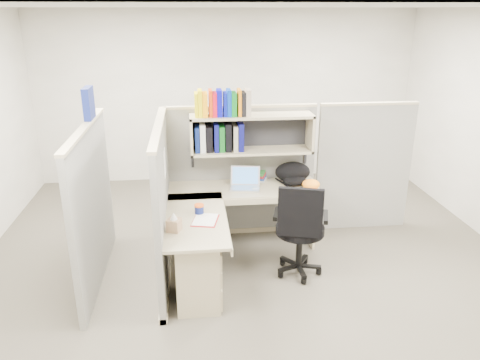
{
  "coord_description": "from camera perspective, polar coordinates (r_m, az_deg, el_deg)",
  "views": [
    {
      "loc": [
        -0.59,
        -4.45,
        2.68
      ],
      "look_at": [
        -0.08,
        0.25,
        0.95
      ],
      "focal_mm": 35.0,
      "sensor_mm": 36.0,
      "label": 1
    }
  ],
  "objects": [
    {
      "name": "task_chair",
      "position": [
        4.95,
        7.23,
        -7.72
      ],
      "size": [
        0.61,
        0.56,
        1.07
      ],
      "color": "black",
      "rests_on": "ground"
    },
    {
      "name": "snack_canister",
      "position": [
        4.75,
        -5.0,
        -3.52
      ],
      "size": [
        0.1,
        0.1,
        0.1
      ],
      "color": "#0E1852",
      "rests_on": "desk"
    },
    {
      "name": "book_stack",
      "position": [
        5.66,
        2.36,
        0.53
      ],
      "size": [
        0.22,
        0.25,
        0.1
      ],
      "primitive_type": null,
      "rotation": [
        0.0,
        0.0,
        -0.34
      ],
      "color": "gray",
      "rests_on": "desk"
    },
    {
      "name": "paper_cup",
      "position": [
        5.51,
        0.22,
        0.03
      ],
      "size": [
        0.1,
        0.1,
        0.11
      ],
      "primitive_type": "cylinder",
      "rotation": [
        0.0,
        0.0,
        0.33
      ],
      "color": "silver",
      "rests_on": "desk"
    },
    {
      "name": "backpack",
      "position": [
        5.55,
        6.56,
        0.79
      ],
      "size": [
        0.43,
        0.33,
        0.25
      ],
      "primitive_type": null,
      "rotation": [
        0.0,
        0.0,
        0.03
      ],
      "color": "black",
      "rests_on": "desk"
    },
    {
      "name": "loose_paper",
      "position": [
        4.63,
        -4.27,
        -4.82
      ],
      "size": [
        0.28,
        0.33,
        0.0
      ],
      "primitive_type": null,
      "rotation": [
        0.0,
        0.0,
        -0.22
      ],
      "color": "white",
      "rests_on": "desk"
    },
    {
      "name": "orange_cap",
      "position": [
        5.42,
        8.65,
        -0.54
      ],
      "size": [
        0.23,
        0.26,
        0.11
      ],
      "primitive_type": null,
      "rotation": [
        0.0,
        0.0,
        -0.11
      ],
      "color": "orange",
      "rests_on": "desk"
    },
    {
      "name": "laptop",
      "position": [
        5.35,
        0.59,
        0.16
      ],
      "size": [
        0.39,
        0.39,
        0.24
      ],
      "primitive_type": null,
      "rotation": [
        0.0,
        0.0,
        -0.17
      ],
      "color": "#B8B7BC",
      "rests_on": "desk"
    },
    {
      "name": "mouse",
      "position": [
        5.35,
        1.9,
        -1.02
      ],
      "size": [
        0.11,
        0.09,
        0.04
      ],
      "primitive_type": "ellipsoid",
      "rotation": [
        0.0,
        0.0,
        -0.23
      ],
      "color": "#8AA4C3",
      "rests_on": "desk"
    },
    {
      "name": "ground",
      "position": [
        5.23,
        1.19,
        -10.69
      ],
      "size": [
        6.0,
        6.0,
        0.0
      ],
      "primitive_type": "plane",
      "color": "#37332A",
      "rests_on": "ground"
    },
    {
      "name": "desk",
      "position": [
        4.73,
        -3.28,
        -8.14
      ],
      "size": [
        1.74,
        1.75,
        0.73
      ],
      "color": "tan",
      "rests_on": "ground"
    },
    {
      "name": "room_shell",
      "position": [
        4.61,
        1.33,
        6.86
      ],
      "size": [
        6.0,
        6.0,
        6.0
      ],
      "color": "#ABA79A",
      "rests_on": "ground"
    },
    {
      "name": "tissue_box",
      "position": [
        4.4,
        -8.06,
        -5.06
      ],
      "size": [
        0.15,
        0.15,
        0.19
      ],
      "primitive_type": null,
      "rotation": [
        0.0,
        0.0,
        -0.38
      ],
      "color": "tan",
      "rests_on": "desk"
    },
    {
      "name": "cubicle",
      "position": [
        5.22,
        -3.37,
        0.27
      ],
      "size": [
        3.79,
        1.84,
        1.95
      ],
      "color": "slate",
      "rests_on": "ground"
    }
  ]
}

